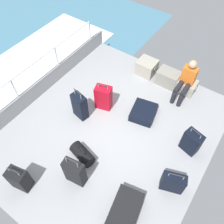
# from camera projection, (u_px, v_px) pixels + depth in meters

# --- Properties ---
(ground_plane) EXTENTS (4.40, 5.20, 0.06)m
(ground_plane) POSITION_uv_depth(u_px,v_px,m) (111.00, 132.00, 5.48)
(ground_plane) COLOR #939699
(gunwale_port) EXTENTS (0.06, 5.20, 0.45)m
(gunwale_port) POSITION_uv_depth(u_px,v_px,m) (42.00, 86.00, 6.03)
(gunwale_port) COLOR #939699
(gunwale_port) RESTS_ON ground_plane
(railing_port) EXTENTS (0.04, 4.20, 1.02)m
(railing_port) POSITION_uv_depth(u_px,v_px,m) (36.00, 70.00, 5.59)
(railing_port) COLOR silver
(railing_port) RESTS_ON ground_plane
(sea_wake) EXTENTS (12.00, 12.00, 0.01)m
(sea_wake) POSITION_uv_depth(u_px,v_px,m) (12.00, 79.00, 6.97)
(sea_wake) COLOR teal
(sea_wake) RESTS_ON ground_plane
(cargo_crate_0) EXTENTS (0.54, 0.47, 0.42)m
(cargo_crate_0) POSITION_uv_depth(u_px,v_px,m) (147.00, 67.00, 6.49)
(cargo_crate_0) COLOR #9E9989
(cargo_crate_0) RESTS_ON ground_plane
(cargo_crate_1) EXTENTS (0.62, 0.40, 0.42)m
(cargo_crate_1) POSITION_uv_depth(u_px,v_px,m) (168.00, 78.00, 6.23)
(cargo_crate_1) COLOR gray
(cargo_crate_1) RESTS_ON ground_plane
(cargo_crate_2) EXTENTS (0.55, 0.40, 0.35)m
(cargo_crate_2) POSITION_uv_depth(u_px,v_px,m) (185.00, 86.00, 6.09)
(cargo_crate_2) COLOR #9E9989
(cargo_crate_2) RESTS_ON ground_plane
(passenger_seated) EXTENTS (0.34, 0.66, 1.05)m
(passenger_seated) POSITION_uv_depth(u_px,v_px,m) (186.00, 80.00, 5.71)
(passenger_seated) COLOR orange
(passenger_seated) RESTS_ON ground_plane
(suitcase_0) EXTENTS (0.41, 0.32, 0.70)m
(suitcase_0) POSITION_uv_depth(u_px,v_px,m) (19.00, 179.00, 4.46)
(suitcase_0) COLOR black
(suitcase_0) RESTS_ON ground_plane
(suitcase_1) EXTENTS (0.43, 0.25, 0.89)m
(suitcase_1) POSITION_uv_depth(u_px,v_px,m) (75.00, 172.00, 4.47)
(suitcase_1) COLOR black
(suitcase_1) RESTS_ON ground_plane
(suitcase_2) EXTENTS (0.67, 0.74, 0.20)m
(suitcase_2) POSITION_uv_depth(u_px,v_px,m) (143.00, 112.00, 5.66)
(suitcase_2) COLOR black
(suitcase_2) RESTS_ON ground_plane
(suitcase_3) EXTENTS (0.48, 0.33, 0.63)m
(suitcase_3) POSITION_uv_depth(u_px,v_px,m) (173.00, 183.00, 4.44)
(suitcase_3) COLOR black
(suitcase_3) RESTS_ON ground_plane
(suitcase_4) EXTENTS (0.63, 0.86, 0.26)m
(suitcase_4) POSITION_uv_depth(u_px,v_px,m) (125.00, 210.00, 4.26)
(suitcase_4) COLOR black
(suitcase_4) RESTS_ON ground_plane
(suitcase_5) EXTENTS (0.42, 0.32, 0.69)m
(suitcase_5) POSITION_uv_depth(u_px,v_px,m) (191.00, 142.00, 4.94)
(suitcase_5) COLOR black
(suitcase_5) RESTS_ON ground_plane
(suitcase_6) EXTENTS (0.40, 0.28, 0.87)m
(suitcase_6) POSITION_uv_depth(u_px,v_px,m) (80.00, 106.00, 5.46)
(suitcase_6) COLOR black
(suitcase_6) RESTS_ON ground_plane
(suitcase_7) EXTENTS (0.44, 0.35, 0.75)m
(suitcase_7) POSITION_uv_depth(u_px,v_px,m) (103.00, 97.00, 5.65)
(suitcase_7) COLOR #B70C1E
(suitcase_7) RESTS_ON ground_plane
(duffel_bag) EXTENTS (0.60, 0.40, 0.41)m
(duffel_bag) POSITION_uv_depth(u_px,v_px,m) (82.00, 154.00, 4.93)
(duffel_bag) COLOR black
(duffel_bag) RESTS_ON ground_plane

